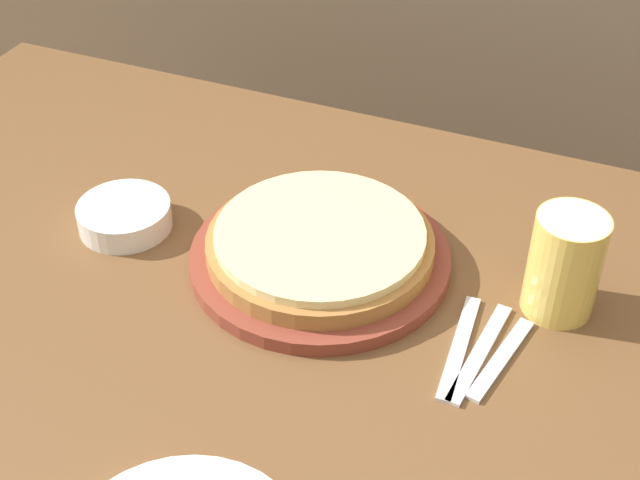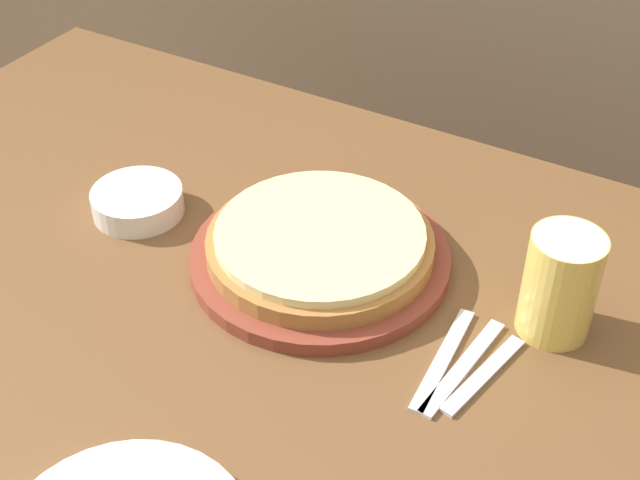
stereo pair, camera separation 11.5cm
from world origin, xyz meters
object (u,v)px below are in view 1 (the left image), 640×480
Objects in this scene: fork at (459,347)px; spoon at (501,359)px; pizza_on_board at (320,249)px; beer_glass at (565,261)px; side_bowl at (125,216)px; dinner_knife at (480,353)px.

spoon is at bearing 0.00° from fork.
pizza_on_board reaches higher than fork.
pizza_on_board is 0.31m from beer_glass.
beer_glass is at bearing 6.44° from side_bowl.
beer_glass reaches higher than spoon.
fork is (0.49, -0.05, -0.02)m from side_bowl.
dinner_knife is 1.18× the size of spoon.
fork is 1.00× the size of dinner_knife.
pizza_on_board reaches higher than side_bowl.
spoon is at bearing -5.43° from side_bowl.
fork and dinner_knife have the same top height.
side_bowl is at bearing 174.31° from dinner_knife.
beer_glass is 0.15m from dinner_knife.
side_bowl reaches higher than dinner_knife.
beer_glass is at bearing 70.85° from spoon.
side_bowl is 0.49m from fork.
spoon is (0.54, -0.05, -0.02)m from side_bowl.
dinner_knife is at bearing 180.00° from spoon.
pizza_on_board is at bearing 162.93° from spoon.
dinner_knife is at bearing -18.76° from pizza_on_board.
spoon is at bearing -109.15° from beer_glass.
spoon is at bearing 0.00° from dinner_knife.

